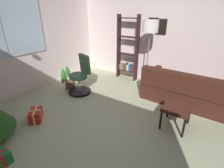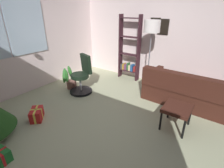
{
  "view_description": "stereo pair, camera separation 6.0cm",
  "coord_description": "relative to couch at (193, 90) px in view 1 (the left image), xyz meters",
  "views": [
    {
      "loc": [
        -2.12,
        -1.37,
        1.94
      ],
      "look_at": [
        0.03,
        0.07,
        0.78
      ],
      "focal_mm": 26.76,
      "sensor_mm": 36.0,
      "label": 1
    },
    {
      "loc": [
        -2.08,
        -1.42,
        1.94
      ],
      "look_at": [
        0.03,
        0.07,
        0.78
      ],
      "focal_mm": 26.76,
      "sensor_mm": 36.0,
      "label": 2
    }
  ],
  "objects": [
    {
      "name": "potted_plant",
      "position": [
        -1.14,
        2.87,
        -0.03
      ],
      "size": [
        0.48,
        0.38,
        0.6
      ],
      "color": "brown",
      "rests_on": "ground_plane"
    },
    {
      "name": "couch",
      "position": [
        0.0,
        0.0,
        0.0
      ],
      "size": [
        1.7,
        1.91,
        0.78
      ],
      "color": "#401E16",
      "rests_on": "ground_plane"
    },
    {
      "name": "wall_right_with_frames",
      "position": [
        0.65,
        1.0,
        1.15
      ],
      "size": [
        0.12,
        5.15,
        2.83
      ],
      "color": "silver",
      "rests_on": "ground_plane"
    },
    {
      "name": "ground_plane",
      "position": [
        -1.75,
        1.0,
        -0.32
      ],
      "size": [
        4.7,
        5.15,
        0.1
      ],
      "primitive_type": "cube",
      "color": "#ACB28D"
    },
    {
      "name": "bookshelf",
      "position": [
        0.38,
        1.94,
        0.54
      ],
      "size": [
        0.18,
        0.64,
        1.83
      ],
      "color": "#331920",
      "rests_on": "ground_plane"
    },
    {
      "name": "footstool",
      "position": [
        -1.19,
        0.07,
        0.1
      ],
      "size": [
        0.5,
        0.44,
        0.42
      ],
      "color": "#401E16",
      "rests_on": "ground_plane"
    },
    {
      "name": "gift_box_red",
      "position": [
        -2.47,
        2.31,
        -0.16
      ],
      "size": [
        0.37,
        0.37,
        0.22
      ],
      "color": "red",
      "rests_on": "ground_plane"
    },
    {
      "name": "wall_back_with_windows",
      "position": [
        -1.77,
        3.63,
        1.16
      ],
      "size": [
        4.7,
        0.12,
        2.83
      ],
      "color": "silver",
      "rests_on": "ground_plane"
    },
    {
      "name": "office_chair",
      "position": [
        -1.11,
        2.42,
        0.1
      ],
      "size": [
        0.58,
        0.56,
        0.96
      ],
      "color": "black",
      "rests_on": "ground_plane"
    },
    {
      "name": "floor_lamp",
      "position": [
        0.01,
        1.16,
        1.21
      ],
      "size": [
        0.37,
        0.37,
        1.73
      ],
      "color": "slate",
      "rests_on": "ground_plane"
    }
  ]
}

